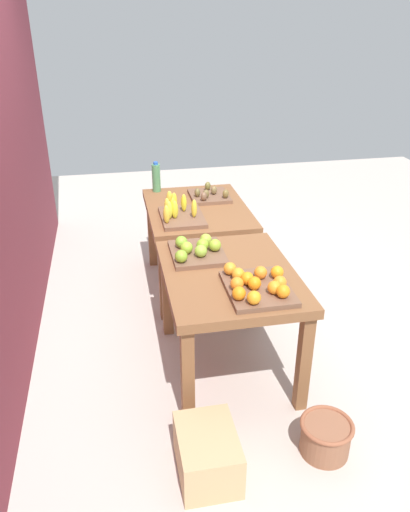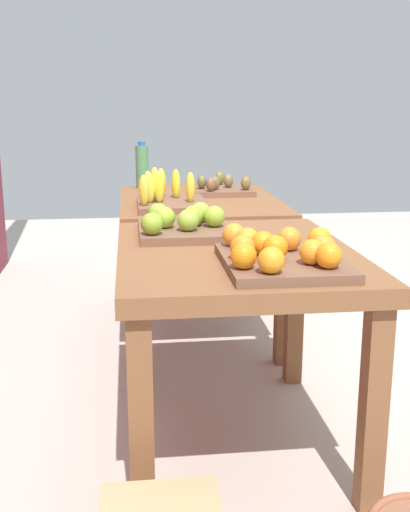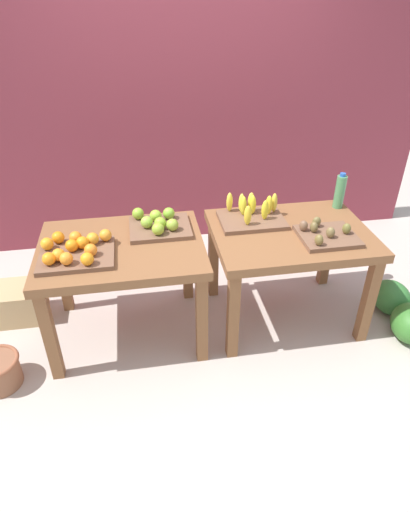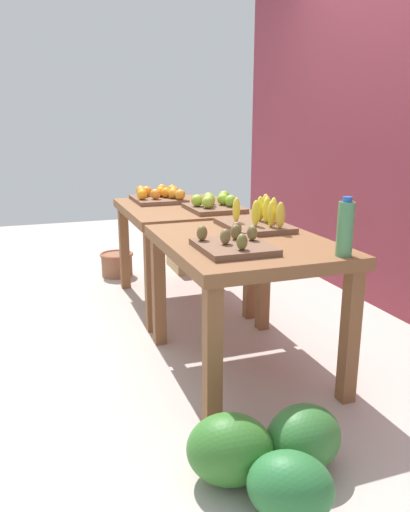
{
  "view_description": "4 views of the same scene",
  "coord_description": "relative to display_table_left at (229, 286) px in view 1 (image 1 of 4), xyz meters",
  "views": [
    {
      "loc": [
        -3.17,
        0.66,
        2.17
      ],
      "look_at": [
        -0.02,
        0.05,
        0.56
      ],
      "focal_mm": 35.01,
      "sensor_mm": 36.0,
      "label": 1
    },
    {
      "loc": [
        -2.66,
        0.35,
        1.22
      ],
      "look_at": [
        0.05,
        0.03,
        0.54
      ],
      "focal_mm": 44.84,
      "sensor_mm": 36.0,
      "label": 2
    },
    {
      "loc": [
        -0.43,
        -2.39,
        2.13
      ],
      "look_at": [
        -0.02,
        -0.01,
        0.59
      ],
      "focal_mm": 30.41,
      "sensor_mm": 36.0,
      "label": 3
    },
    {
      "loc": [
        2.8,
        -1.0,
        1.28
      ],
      "look_at": [
        0.08,
        -0.04,
        0.51
      ],
      "focal_mm": 34.8,
      "sensor_mm": 36.0,
      "label": 4
    }
  ],
  "objects": [
    {
      "name": "cardboard_produce_box",
      "position": [
        -0.82,
        0.3,
        -0.49
      ],
      "size": [
        0.4,
        0.3,
        0.26
      ],
      "primitive_type": "cube",
      "color": "tan",
      "rests_on": "ground_plane"
    },
    {
      "name": "kiwi_bin",
      "position": [
        1.3,
        -0.14,
        0.13
      ],
      "size": [
        0.36,
        0.32,
        0.1
      ],
      "color": "brown",
      "rests_on": "display_table_right"
    },
    {
      "name": "ground_plane",
      "position": [
        0.56,
        0.0,
        -0.62
      ],
      "size": [
        8.0,
        8.0,
        0.0
      ],
      "primitive_type": "plane",
      "color": "#BEB1A7"
    },
    {
      "name": "orange_bin",
      "position": [
        -0.26,
        -0.1,
        0.15
      ],
      "size": [
        0.44,
        0.38,
        0.11
      ],
      "color": "brown",
      "rests_on": "display_table_left"
    },
    {
      "name": "wicker_basket",
      "position": [
        -0.81,
        -0.35,
        -0.51
      ],
      "size": [
        0.29,
        0.29,
        0.2
      ],
      "color": "#8D593F",
      "rests_on": "ground_plane"
    },
    {
      "name": "display_table_right",
      "position": [
        1.12,
        0.0,
        0.0
      ],
      "size": [
        1.04,
        0.8,
        0.72
      ],
      "color": "brown",
      "rests_on": "ground_plane"
    },
    {
      "name": "water_bottle",
      "position": [
        1.57,
        0.28,
        0.23
      ],
      "size": [
        0.07,
        0.07,
        0.26
      ],
      "color": "#4C8C59",
      "rests_on": "display_table_right"
    },
    {
      "name": "apple_bin",
      "position": [
        0.25,
        0.16,
        0.14
      ],
      "size": [
        0.4,
        0.35,
        0.11
      ],
      "color": "brown",
      "rests_on": "display_table_left"
    },
    {
      "name": "watermelon_pile",
      "position": [
        1.98,
        -0.26,
        -0.49
      ],
      "size": [
        0.59,
        0.67,
        0.26
      ],
      "color": "#2B7338",
      "rests_on": "ground_plane"
    },
    {
      "name": "banana_crate",
      "position": [
        0.9,
        0.18,
        0.15
      ],
      "size": [
        0.44,
        0.33,
        0.17
      ],
      "color": "brown",
      "rests_on": "display_table_right"
    },
    {
      "name": "display_table_left",
      "position": [
        0.0,
        0.0,
        0.0
      ],
      "size": [
        1.04,
        0.8,
        0.72
      ],
      "color": "brown",
      "rests_on": "ground_plane"
    }
  ]
}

